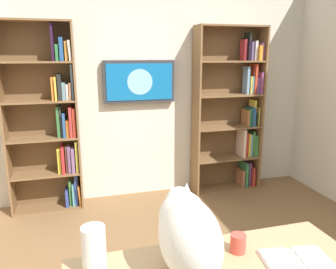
# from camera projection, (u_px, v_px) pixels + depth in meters

# --- Properties ---
(wall_back) EXTENTS (4.52, 0.06, 2.70)m
(wall_back) POSITION_uv_depth(u_px,v_px,m) (138.00, 87.00, 3.98)
(wall_back) COLOR silver
(wall_back) RESTS_ON ground
(bookshelf_left) EXTENTS (0.88, 0.28, 2.06)m
(bookshelf_left) POSITION_uv_depth(u_px,v_px,m) (234.00, 112.00, 4.22)
(bookshelf_left) COLOR brown
(bookshelf_left) RESTS_ON ground
(bookshelf_right) EXTENTS (0.77, 0.28, 2.07)m
(bookshelf_right) POSITION_uv_depth(u_px,v_px,m) (51.00, 121.00, 3.64)
(bookshelf_right) COLOR brown
(bookshelf_right) RESTS_ON ground
(wall_mounted_tv) EXTENTS (0.85, 0.07, 0.49)m
(wall_mounted_tv) POSITION_uv_depth(u_px,v_px,m) (140.00, 82.00, 3.89)
(wall_mounted_tv) COLOR #333338
(cat) EXTENTS (0.27, 0.57, 0.39)m
(cat) POSITION_uv_depth(u_px,v_px,m) (187.00, 232.00, 1.51)
(cat) COLOR white
(cat) RESTS_ON desk
(open_binder) EXTENTS (0.36, 0.27, 0.02)m
(open_binder) POSITION_uv_depth(u_px,v_px,m) (297.00, 261.00, 1.61)
(open_binder) COLOR white
(open_binder) RESTS_ON desk
(paper_towel_roll) EXTENTS (0.11, 0.11, 0.23)m
(paper_towel_roll) POSITION_uv_depth(u_px,v_px,m) (94.00, 250.00, 1.51)
(paper_towel_roll) COLOR white
(paper_towel_roll) RESTS_ON desk
(coffee_mug) EXTENTS (0.08, 0.08, 0.10)m
(coffee_mug) POSITION_uv_depth(u_px,v_px,m) (238.00, 243.00, 1.69)
(coffee_mug) COLOR #D84C3F
(coffee_mug) RESTS_ON desk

